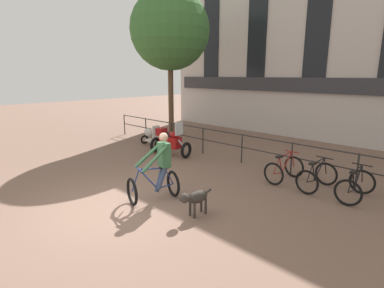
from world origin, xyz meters
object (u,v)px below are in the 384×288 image
at_px(dog, 195,198).
at_px(parked_scooter, 151,136).
at_px(parked_bicycle_near_lamp, 284,169).
at_px(parked_motorcycle, 170,141).
at_px(cyclist_with_bike, 158,170).
at_px(parked_bicycle_mid_right, 355,186).
at_px(parked_bicycle_mid_left, 317,177).

height_order(dog, parked_scooter, parked_scooter).
xyz_separation_m(dog, parked_bicycle_near_lamp, (0.28, 3.49, -0.07)).
distance_m(parked_motorcycle, parked_scooter, 1.83).
relative_size(parked_motorcycle, parked_scooter, 1.31).
height_order(parked_bicycle_near_lamp, parked_scooter, parked_scooter).
relative_size(parked_bicycle_near_lamp, parked_scooter, 0.88).
bearing_deg(parked_bicycle_near_lamp, cyclist_with_bike, 70.84).
distance_m(cyclist_with_bike, parked_motorcycle, 4.29).
bearing_deg(parked_motorcycle, parked_bicycle_mid_right, -95.59).
height_order(cyclist_with_bike, parked_bicycle_mid_right, cyclist_with_bike).
relative_size(parked_bicycle_mid_right, parked_scooter, 0.85).
distance_m(dog, parked_bicycle_mid_right, 4.14).
bearing_deg(parked_bicycle_mid_left, parked_bicycle_near_lamp, 5.19).
bearing_deg(parked_bicycle_mid_right, dog, 58.14).
bearing_deg(parked_bicycle_near_lamp, parked_bicycle_mid_right, -174.65).
height_order(parked_motorcycle, parked_bicycle_mid_right, parked_motorcycle).
distance_m(parked_motorcycle, parked_bicycle_near_lamp, 4.63).
distance_m(parked_bicycle_near_lamp, parked_scooter, 6.38).
relative_size(cyclist_with_bike, parked_bicycle_mid_left, 1.46).
relative_size(cyclist_with_bike, parked_motorcycle, 0.98).
distance_m(cyclist_with_bike, dog, 1.34).
xyz_separation_m(parked_bicycle_near_lamp, parked_bicycle_mid_left, (0.97, -0.00, 0.00)).
xyz_separation_m(dog, parked_bicycle_mid_right, (2.22, 3.49, -0.07)).
height_order(dog, parked_motorcycle, parked_motorcycle).
bearing_deg(parked_bicycle_mid_left, dog, 75.45).
height_order(parked_motorcycle, parked_scooter, parked_motorcycle).
height_order(dog, parked_bicycle_near_lamp, parked_bicycle_near_lamp).
height_order(cyclist_with_bike, parked_scooter, cyclist_with_bike).
bearing_deg(parked_scooter, cyclist_with_bike, -118.69).
bearing_deg(parked_bicycle_near_lamp, dog, 90.71).
relative_size(parked_bicycle_near_lamp, parked_bicycle_mid_left, 1.00).
xyz_separation_m(cyclist_with_bike, parked_bicycle_mid_right, (3.52, 3.46, -0.41)).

